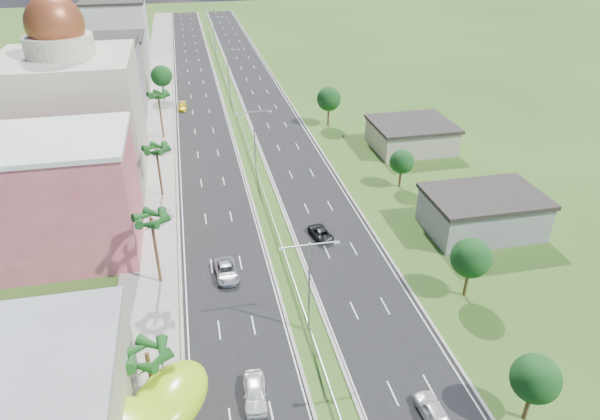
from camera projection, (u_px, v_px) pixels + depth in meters
ground at (334, 404)px, 48.37m from camera, size 500.00×500.00×0.00m
road_left at (200, 104)px, 123.71m from camera, size 11.00×260.00×0.04m
road_right at (264, 99)px, 126.47m from camera, size 11.00×260.00×0.04m
sidewalk_left at (158, 106)px, 121.95m from camera, size 7.00×260.00×0.12m
median_guardrail at (241, 125)px, 109.45m from camera, size 0.10×216.06×0.76m
streetlight_median_b at (309, 279)px, 53.60m from camera, size 6.04×0.25×11.00m
streetlight_median_c at (254, 136)px, 87.70m from camera, size 6.04×0.25×11.00m
streetlight_median_d at (228, 67)px, 126.07m from camera, size 6.04×0.25×11.00m
streetlight_median_e at (214, 31)px, 164.43m from camera, size 6.04×0.25×11.00m
pink_shophouse at (52, 199)px, 66.83m from camera, size 20.00×15.00×15.00m
domed_building at (73, 111)px, 84.56m from camera, size 20.00×20.00×28.70m
midrise_grey at (101, 87)px, 107.70m from camera, size 16.00×15.00×16.00m
midrise_beige at (112, 67)px, 127.19m from camera, size 16.00×15.00×13.00m
midrise_white at (118, 37)px, 145.58m from camera, size 16.00×15.00×18.00m
shed_near at (482, 214)px, 73.61m from camera, size 15.00×10.00×5.00m
shed_far at (411, 137)px, 99.71m from camera, size 14.00×12.00×4.40m
palm_tree_b at (147, 357)px, 43.77m from camera, size 3.60×3.60×8.10m
palm_tree_c at (151, 221)px, 60.12m from camera, size 3.60×3.60×9.60m
palm_tree_d at (156, 151)px, 80.20m from camera, size 3.60×3.60×8.60m
palm_tree_e at (158, 96)px, 101.14m from camera, size 3.60×3.60×9.40m
leafy_tree_lfar at (161, 76)px, 123.79m from camera, size 4.90×4.90×8.05m
leafy_tree_ra at (535, 379)px, 44.72m from camera, size 4.20×4.20×6.90m
leafy_tree_rb at (471, 258)px, 59.57m from camera, size 4.55×4.55×7.47m
leafy_tree_rc at (402, 162)px, 84.38m from camera, size 3.85×3.85×6.33m
leafy_tree_rd at (329, 99)px, 108.64m from camera, size 4.90×4.90×8.05m
car_white_near_left at (255, 392)px, 48.38m from camera, size 2.42×5.19×1.72m
car_silver_mid_left at (226, 271)px, 64.83m from camera, size 2.89×5.72×1.55m
car_yellow_far_left at (182, 107)px, 119.58m from camera, size 2.07×4.68×1.33m
car_white_near_right at (433, 411)px, 46.59m from camera, size 2.19×4.98×1.67m
car_dark_far_right at (320, 232)px, 72.94m from camera, size 3.01×5.14×1.34m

